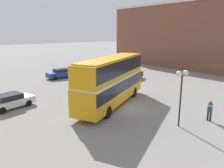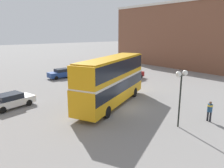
{
  "view_description": "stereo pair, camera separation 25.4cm",
  "coord_description": "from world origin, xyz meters",
  "px_view_note": "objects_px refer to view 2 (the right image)",
  "views": [
    {
      "loc": [
        -13.94,
        -14.87,
        7.22
      ],
      "look_at": [
        -0.45,
        1.46,
        2.16
      ],
      "focal_mm": 35.0,
      "sensor_mm": 36.0,
      "label": 1
    },
    {
      "loc": [
        -13.74,
        -15.03,
        7.22
      ],
      "look_at": [
        -0.45,
        1.46,
        2.16
      ],
      "focal_mm": 35.0,
      "sensor_mm": 36.0,
      "label": 2
    }
  ],
  "objects_px": {
    "parked_car_kerb_near": "(11,100)",
    "parked_car_kerb_far": "(132,74)",
    "parked_car_side_street": "(62,73)",
    "pedestrian_foreground": "(210,109)",
    "street_lamp_twin_globe": "(181,82)",
    "double_decker_bus": "(112,78)"
  },
  "relations": [
    {
      "from": "parked_car_kerb_near",
      "to": "parked_car_kerb_far",
      "type": "distance_m",
      "value": 18.73
    },
    {
      "from": "parked_car_kerb_near",
      "to": "parked_car_kerb_far",
      "type": "relative_size",
      "value": 1.04
    },
    {
      "from": "double_decker_bus",
      "to": "parked_car_kerb_near",
      "type": "height_order",
      "value": "double_decker_bus"
    },
    {
      "from": "pedestrian_foreground",
      "to": "parked_car_kerb_near",
      "type": "relative_size",
      "value": 0.38
    },
    {
      "from": "parked_car_kerb_far",
      "to": "parked_car_side_street",
      "type": "relative_size",
      "value": 1.02
    },
    {
      "from": "pedestrian_foreground",
      "to": "parked_car_kerb_near",
      "type": "height_order",
      "value": "pedestrian_foreground"
    },
    {
      "from": "parked_car_kerb_near",
      "to": "double_decker_bus",
      "type": "bearing_deg",
      "value": -46.81
    },
    {
      "from": "double_decker_bus",
      "to": "parked_car_side_street",
      "type": "xyz_separation_m",
      "value": [
        2.01,
        15.42,
        -2.0
      ]
    },
    {
      "from": "parked_car_side_street",
      "to": "street_lamp_twin_globe",
      "type": "relative_size",
      "value": 0.97
    },
    {
      "from": "pedestrian_foreground",
      "to": "parked_car_kerb_far",
      "type": "relative_size",
      "value": 0.39
    },
    {
      "from": "double_decker_bus",
      "to": "pedestrian_foreground",
      "type": "height_order",
      "value": "double_decker_bus"
    },
    {
      "from": "double_decker_bus",
      "to": "street_lamp_twin_globe",
      "type": "relative_size",
      "value": 2.54
    },
    {
      "from": "parked_car_kerb_far",
      "to": "pedestrian_foreground",
      "type": "bearing_deg",
      "value": 58.78
    },
    {
      "from": "pedestrian_foreground",
      "to": "parked_car_side_street",
      "type": "relative_size",
      "value": 0.4
    },
    {
      "from": "parked_car_side_street",
      "to": "parked_car_kerb_far",
      "type": "bearing_deg",
      "value": 135.46
    },
    {
      "from": "double_decker_bus",
      "to": "pedestrian_foreground",
      "type": "relative_size",
      "value": 6.55
    },
    {
      "from": "parked_car_kerb_near",
      "to": "pedestrian_foreground",
      "type": "bearing_deg",
      "value": -62.78
    },
    {
      "from": "parked_car_kerb_near",
      "to": "parked_car_side_street",
      "type": "relative_size",
      "value": 1.07
    },
    {
      "from": "pedestrian_foreground",
      "to": "parked_car_side_street",
      "type": "bearing_deg",
      "value": -74.56
    },
    {
      "from": "pedestrian_foreground",
      "to": "street_lamp_twin_globe",
      "type": "distance_m",
      "value": 3.96
    },
    {
      "from": "double_decker_bus",
      "to": "pedestrian_foreground",
      "type": "bearing_deg",
      "value": -92.81
    },
    {
      "from": "street_lamp_twin_globe",
      "to": "parked_car_kerb_near",
      "type": "bearing_deg",
      "value": 124.83
    }
  ]
}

